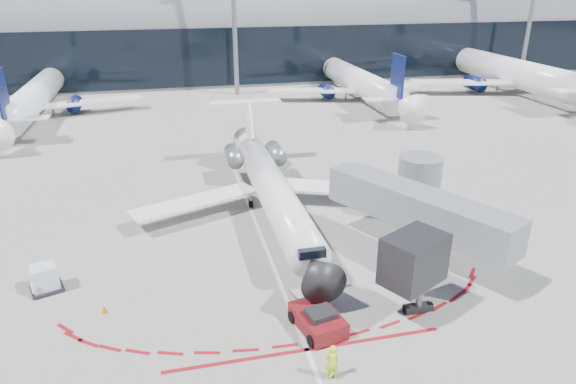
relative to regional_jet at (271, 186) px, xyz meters
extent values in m
plane|color=gray|center=(-1.50, -4.56, -2.20)|extent=(260.00, 260.00, 0.00)
cube|color=silver|center=(-1.50, -2.56, -2.20)|extent=(0.25, 40.00, 0.01)
cube|color=maroon|center=(-1.50, -16.06, -2.20)|extent=(14.00, 0.25, 0.01)
cube|color=gray|center=(-1.50, 60.44, 2.80)|extent=(150.00, 24.00, 10.00)
cylinder|color=gray|center=(-1.50, 60.44, 7.80)|extent=(150.00, 24.00, 24.00)
cube|color=black|center=(-1.50, 48.39, 2.80)|extent=(150.00, 0.20, 9.00)
cube|color=gray|center=(7.50, -9.06, 1.40)|extent=(8.22, 12.61, 2.30)
cube|color=black|center=(4.45, -14.80, 1.40)|extent=(3.86, 3.44, 2.60)
cylinder|color=gray|center=(5.25, -14.40, -1.00)|extent=(0.36, 0.36, 2.40)
cube|color=black|center=(5.25, -14.40, -1.98)|extent=(1.60, 0.60, 0.30)
cylinder|color=gray|center=(10.55, -3.32, 0.20)|extent=(3.20, 3.20, 4.80)
cylinder|color=black|center=(10.55, -3.32, -1.95)|extent=(4.00, 4.00, 0.50)
cylinder|color=gray|center=(3.50, 43.44, 10.30)|extent=(0.70, 0.70, 25.00)
cylinder|color=gray|center=(53.50, 43.44, 10.30)|extent=(0.70, 0.70, 25.00)
cylinder|color=white|center=(0.00, -1.08, -0.03)|extent=(2.50, 20.34, 2.50)
cone|color=black|center=(0.00, -12.55, -0.03)|extent=(2.50, 2.59, 2.50)
cone|color=white|center=(0.00, 10.75, -0.03)|extent=(2.50, 3.33, 2.50)
cube|color=black|center=(0.00, -11.07, 0.48)|extent=(1.57, 1.29, 0.51)
cube|color=white|center=(-5.73, 0.30, -0.86)|extent=(9.90, 5.87, 0.29)
cube|color=white|center=(5.73, 0.30, -0.86)|extent=(9.90, 5.87, 0.29)
cube|color=white|center=(0.00, 9.82, 2.19)|extent=(0.23, 4.34, 4.41)
cube|color=white|center=(0.00, 11.77, 3.85)|extent=(6.66, 1.48, 0.15)
cylinder|color=slate|center=(-1.90, 7.05, 0.20)|extent=(1.39, 3.14, 1.39)
cylinder|color=slate|center=(1.90, 7.05, 0.20)|extent=(1.39, 3.14, 1.39)
cylinder|color=black|center=(0.00, -9.59, -1.94)|extent=(0.20, 0.52, 0.52)
cylinder|color=black|center=(-1.39, 1.23, -1.91)|extent=(0.28, 0.59, 0.59)
cylinder|color=black|center=(1.39, 1.23, -1.91)|extent=(0.28, 0.59, 0.59)
cylinder|color=gray|center=(0.00, -9.59, -1.70)|extent=(0.17, 0.17, 1.02)
cube|color=#500B10|center=(-0.53, -14.59, -1.67)|extent=(2.57, 3.45, 0.87)
cube|color=black|center=(-0.47, -14.88, -1.09)|extent=(1.58, 1.43, 0.34)
cylinder|color=gray|center=(-1.00, -12.51, -1.86)|extent=(0.65, 2.48, 0.10)
cylinder|color=black|center=(-1.19, -15.83, -1.89)|extent=(0.40, 0.66, 0.62)
cylinder|color=black|center=(0.60, -15.43, -1.89)|extent=(0.40, 0.66, 0.62)
cylinder|color=black|center=(-1.66, -13.75, -1.89)|extent=(0.40, 0.66, 0.62)
cylinder|color=black|center=(0.13, -13.35, -1.89)|extent=(0.40, 0.66, 0.62)
imported|color=#E3FF1A|center=(-0.93, -18.18, -1.28)|extent=(0.70, 0.48, 1.85)
cube|color=black|center=(-14.89, -7.60, -2.05)|extent=(2.11, 1.95, 0.19)
cube|color=silver|center=(-14.89, -7.60, -1.27)|extent=(1.72, 1.67, 1.38)
cylinder|color=black|center=(-15.36, -8.35, -2.12)|extent=(0.14, 0.19, 0.17)
cylinder|color=black|center=(-14.05, -7.90, -2.12)|extent=(0.14, 0.19, 0.17)
cylinder|color=black|center=(-15.72, -7.29, -2.12)|extent=(0.14, 0.19, 0.17)
cylinder|color=black|center=(-14.42, -6.84, -2.12)|extent=(0.14, 0.19, 0.17)
cone|color=#DB5C04|center=(-11.43, -10.62, -1.98)|extent=(0.32, 0.32, 0.45)
camera|label=1|loc=(-7.04, -35.49, 14.71)|focal=32.00mm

